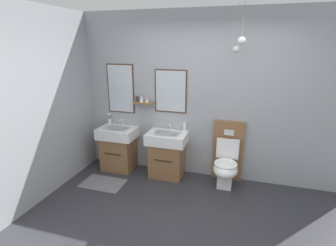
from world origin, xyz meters
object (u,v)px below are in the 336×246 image
toilet (226,162)px  vanity_sink_left (119,147)px  soap_dispenser (185,127)px  toothbrush_cup (110,121)px  vanity_sink_right (167,153)px

toilet → vanity_sink_left: bearing=-179.9°
vanity_sink_left → soap_dispenser: 1.25m
toothbrush_cup → vanity_sink_left: bearing=-34.1°
toilet → soap_dispenser: (-0.73, 0.17, 0.47)m
toilet → vanity_sink_right: bearing=-179.8°
toothbrush_cup → soap_dispenser: bearing=0.4°
vanity_sink_left → toilet: (1.88, 0.00, -0.03)m
toothbrush_cup → soap_dispenser: size_ratio=1.13×
vanity_sink_left → soap_dispenser: bearing=8.6°
toothbrush_cup → toilet: bearing=-4.3°
toothbrush_cup → vanity_sink_right: bearing=-8.2°
vanity_sink_left → toothbrush_cup: 0.51m
vanity_sink_right → toilet: (0.98, 0.00, -0.03)m
toilet → soap_dispenser: size_ratio=5.50×
toothbrush_cup → soap_dispenser: 1.40m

